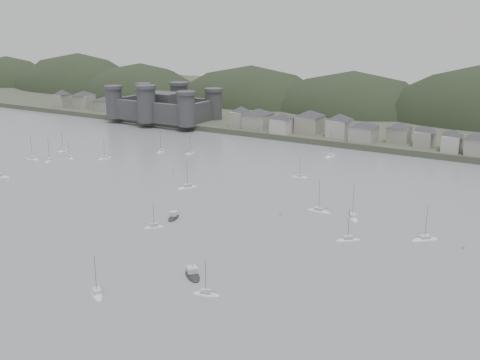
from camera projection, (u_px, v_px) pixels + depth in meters
The scene contains 9 objects.
ground at pixel (88, 270), 146.12m from camera, with size 900.00×900.00×0.00m, color slate.
far_shore_land at pixel (408, 112), 387.73m from camera, with size 900.00×250.00×3.00m, color #383D2D.
forested_ridge at pixel (403, 137), 367.76m from camera, with size 851.55×103.94×102.57m.
castle at pixel (163, 106), 351.08m from camera, with size 66.00×43.00×20.00m.
waterfront_town at pixel (451, 137), 268.71m from camera, with size 451.48×28.46×12.92m.
moored_fleet at pixel (192, 196), 207.20m from camera, with size 249.49×178.14×12.70m.
motor_launch_near at pixel (192, 275), 142.56m from camera, with size 8.83×8.31×4.11m.
motor_launch_far at pixel (174, 217), 184.17m from camera, with size 5.50×8.40×3.89m.
mooring_buoys at pixel (191, 189), 214.91m from camera, with size 161.03×110.37×0.70m.
Camera 1 is at (103.74, -94.02, 61.82)m, focal length 42.54 mm.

